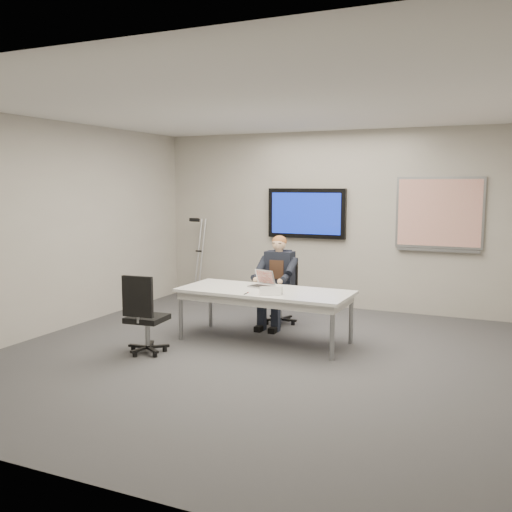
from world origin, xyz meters
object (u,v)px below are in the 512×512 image
at_px(office_chair_near, 146,329).
at_px(laptop, 263,283).
at_px(office_chair_far, 281,303).
at_px(seated_person, 275,291).
at_px(conference_table, 265,296).

relative_size(office_chair_near, laptop, 2.67).
distance_m(office_chair_far, office_chair_near, 2.21).
distance_m(office_chair_far, laptop, 0.89).
bearing_deg(laptop, office_chair_near, -110.21).
height_order(seated_person, laptop, seated_person).
height_order(conference_table, laptop, laptop).
distance_m(office_chair_far, seated_person, 0.32).
bearing_deg(seated_person, office_chair_far, 89.95).
bearing_deg(office_chair_far, office_chair_near, -113.98).
height_order(conference_table, seated_person, seated_person).
bearing_deg(seated_person, office_chair_near, -116.34).
relative_size(conference_table, seated_person, 1.72).
bearing_deg(office_chair_near, laptop, -131.94).
bearing_deg(seated_person, laptop, -84.54).
xyz_separation_m(office_chair_near, laptop, (0.94, 1.25, 0.42)).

